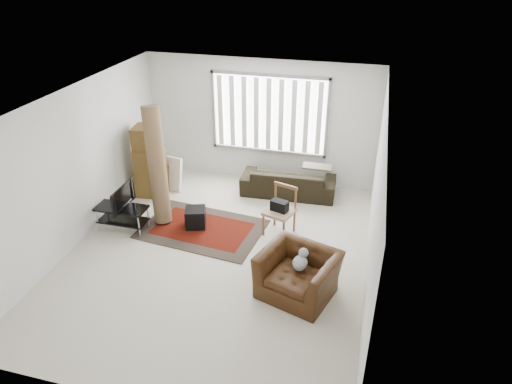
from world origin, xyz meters
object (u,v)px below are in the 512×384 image
tv_stand (122,213)px  moving_boxes (150,164)px  sofa (289,178)px  armchair (298,271)px  side_chair (280,209)px

tv_stand → moving_boxes: 1.47m
moving_boxes → sofa: 2.91m
moving_boxes → sofa: moving_boxes is taller
sofa → armchair: bearing=101.0°
tv_stand → side_chair: 2.92m
side_chair → moving_boxes: bearing=-178.4°
moving_boxes → sofa: (2.80, 0.72, -0.32)m
side_chair → armchair: (0.61, -1.55, -0.10)m
tv_stand → side_chair: size_ratio=1.03×
tv_stand → armchair: bearing=-15.1°
tv_stand → moving_boxes: size_ratio=0.63×
armchair → tv_stand: bearing=-177.4°
sofa → armchair: (0.75, -3.07, 0.03)m
side_chair → armchair: side_chair is taller
tv_stand → armchair: size_ratio=0.71×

